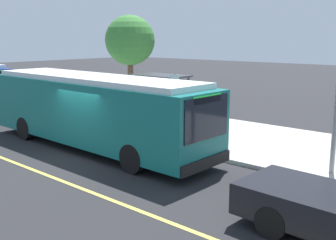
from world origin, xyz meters
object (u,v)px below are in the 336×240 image
(route_sign_post, at_px, (175,97))
(transit_bus_main, at_px, (93,109))
(waiting_bench, at_px, (156,114))
(pedestrian_commuter, at_px, (174,113))

(route_sign_post, bearing_deg, transit_bus_main, -124.53)
(waiting_bench, relative_size, route_sign_post, 0.57)
(transit_bus_main, xyz_separation_m, pedestrian_commuter, (1.27, 3.54, -0.50))
(waiting_bench, bearing_deg, pedestrian_commuter, -28.05)
(waiting_bench, bearing_deg, route_sign_post, -33.76)
(route_sign_post, relative_size, pedestrian_commuter, 1.66)
(transit_bus_main, relative_size, waiting_bench, 7.14)
(waiting_bench, distance_m, pedestrian_commuter, 2.58)
(waiting_bench, xyz_separation_m, pedestrian_commuter, (2.24, -1.19, 0.48))
(transit_bus_main, xyz_separation_m, waiting_bench, (-0.96, 4.73, -0.98))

